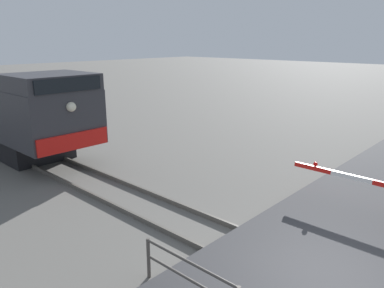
% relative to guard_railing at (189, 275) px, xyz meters
% --- Properties ---
extents(ground_plane, '(160.00, 160.00, 0.00)m').
position_rel_guard_railing_xyz_m(ground_plane, '(2.30, -1.84, -0.62)').
color(ground_plane, '#605E59').
extents(rail_track_right, '(0.08, 80.00, 0.15)m').
position_rel_guard_railing_xyz_m(rail_track_right, '(3.02, -1.84, -0.54)').
color(rail_track_right, '#59544C').
rests_on(rail_track_right, ground_plane).
extents(road_surface, '(36.00, 5.54, 0.17)m').
position_rel_guard_railing_xyz_m(road_surface, '(2.30, -1.84, -0.53)').
color(road_surface, '#38383A').
rests_on(road_surface, ground_plane).
extents(guard_railing, '(0.08, 2.49, 0.95)m').
position_rel_guard_railing_xyz_m(guard_railing, '(0.00, 0.00, 0.00)').
color(guard_railing, '#4C4742').
rests_on(guard_railing, ground_plane).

